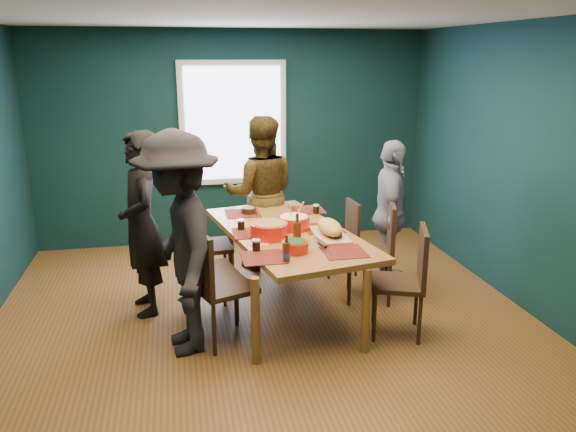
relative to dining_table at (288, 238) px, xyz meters
name	(u,v)px	position (x,y,z in m)	size (l,w,h in m)	color
room	(260,171)	(-0.26, -0.01, 0.66)	(5.01, 5.01, 2.71)	brown
dining_table	(288,238)	(0.00, 0.00, 0.00)	(1.42, 2.24, 0.79)	olive
chair_left_far	(198,238)	(-0.82, 0.56, -0.12)	(0.49, 0.49, 1.02)	black
chair_left_mid	(200,262)	(-0.84, -0.08, -0.15)	(0.52, 0.52, 0.97)	black
chair_left_near	(214,279)	(-0.74, -0.56, -0.12)	(0.59, 0.59, 1.01)	black
chair_right_far	(345,231)	(0.82, 0.80, -0.24)	(0.39, 0.39, 0.82)	black
chair_right_mid	(380,244)	(0.93, 0.04, -0.13)	(0.56, 0.56, 1.00)	black
chair_right_near	(409,273)	(0.92, -0.73, -0.14)	(0.56, 0.56, 0.98)	black
person_far_left	(142,224)	(-1.34, 0.23, 0.15)	(0.63, 0.42, 1.74)	black
person_back	(261,193)	(-0.08, 1.18, 0.16)	(0.85, 0.66, 1.75)	black
person_right	(390,214)	(1.17, 0.39, 0.06)	(0.91, 0.38, 1.56)	silver
person_near_left	(179,244)	(-1.01, -0.58, 0.21)	(1.19, 0.68, 1.84)	black
bowl_salad	(269,230)	(-0.21, -0.16, 0.15)	(0.34, 0.34, 0.14)	red
bowl_dumpling	(294,222)	(0.07, 0.05, 0.14)	(0.30, 0.30, 0.28)	red
bowl_herbs	(295,246)	(-0.06, -0.59, 0.13)	(0.22, 0.22, 0.10)	red
cutting_board	(330,229)	(0.34, -0.23, 0.14)	(0.33, 0.68, 0.15)	tan
small_bowl	(249,210)	(-0.28, 0.67, 0.11)	(0.15, 0.15, 0.06)	black
beer_bottle_a	(287,252)	(-0.17, -0.80, 0.15)	(0.06, 0.06, 0.22)	#4A200D
beer_bottle_b	(297,232)	(0.00, -0.39, 0.18)	(0.07, 0.07, 0.28)	#4A200D
cola_glass_a	(256,245)	(-0.38, -0.50, 0.13)	(0.07, 0.07, 0.10)	black
cola_glass_b	(338,234)	(0.38, -0.36, 0.13)	(0.07, 0.07, 0.10)	black
cola_glass_c	(316,209)	(0.41, 0.53, 0.13)	(0.07, 0.07, 0.10)	black
cola_glass_d	(241,224)	(-0.43, 0.12, 0.13)	(0.07, 0.07, 0.10)	black
napkin_a	(319,227)	(0.32, 0.06, 0.08)	(0.16, 0.16, 0.00)	#FF6B72
napkin_b	(260,243)	(-0.31, -0.30, 0.08)	(0.16, 0.16, 0.00)	#FF6B72
napkin_c	(346,254)	(0.35, -0.72, 0.08)	(0.15, 0.15, 0.00)	#FF6B72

